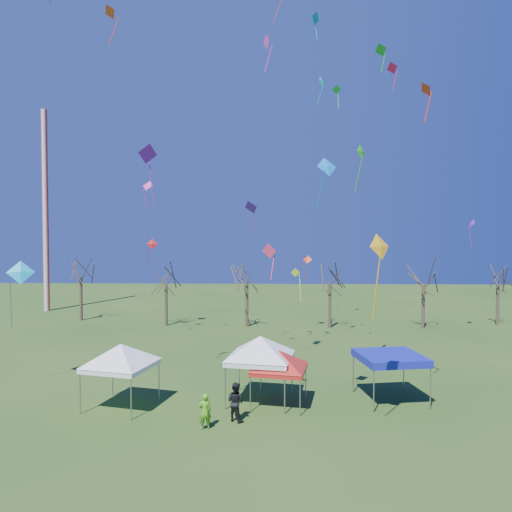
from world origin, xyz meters
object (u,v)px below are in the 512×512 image
(tree_3, at_px, (330,268))
(tent_blue, at_px, (390,358))
(tree_0, at_px, (81,262))
(person_green, at_px, (205,411))
(tree_2, at_px, (247,265))
(tent_white_mid, at_px, (260,340))
(tent_white_west, at_px, (121,348))
(tree_5, at_px, (498,270))
(tree_1, at_px, (166,270))
(tree_4, at_px, (424,268))
(person_dark, at_px, (236,402))
(radio_mast, at_px, (45,211))
(tent_red, at_px, (279,354))

(tree_3, relative_size, tent_blue, 2.09)
(tree_0, bearing_deg, person_green, -57.84)
(tree_2, bearing_deg, tent_white_mid, -85.04)
(tree_2, bearing_deg, tent_white_west, -103.58)
(tent_white_mid, distance_m, person_green, 5.17)
(tree_3, xyz_separation_m, tree_5, (17.69, 2.02, -0.35))
(tree_1, bearing_deg, tent_white_west, -82.77)
(tree_1, bearing_deg, tree_4, -1.42)
(tent_white_west, xyz_separation_m, person_dark, (6.21, -1.67, -2.19))
(tree_0, distance_m, tent_white_mid, 32.12)
(tree_5, bearing_deg, tree_0, 178.31)
(tree_4, bearing_deg, radio_mast, 167.01)
(tree_4, relative_size, tent_red, 2.06)
(tree_0, distance_m, tree_4, 36.36)
(tent_blue, bearing_deg, tree_3, 91.63)
(tree_0, height_order, tree_4, tree_0)
(tree_2, relative_size, tree_5, 1.10)
(person_dark, height_order, person_green, person_dark)
(tree_2, bearing_deg, tent_red, -82.56)
(tree_3, distance_m, person_dark, 25.76)
(tent_blue, relative_size, person_dark, 2.00)
(radio_mast, relative_size, tent_blue, 6.59)
(tree_4, height_order, tent_white_west, tree_4)
(tree_4, xyz_separation_m, tent_red, (-14.82, -21.83, -3.29))
(radio_mast, distance_m, tent_white_west, 39.23)
(tent_white_west, relative_size, person_dark, 2.26)
(tent_red, bearing_deg, tree_2, 97.44)
(tree_2, height_order, tent_white_west, tree_2)
(radio_mast, bearing_deg, tree_5, -8.72)
(tent_red, height_order, person_dark, tent_red)
(tent_white_mid, bearing_deg, tree_2, 94.96)
(tree_3, bearing_deg, person_dark, -107.69)
(radio_mast, xyz_separation_m, tent_white_mid, (27.51, -31.26, -9.13))
(tree_2, height_order, tent_red, tree_2)
(tree_3, distance_m, tree_5, 17.81)
(tree_1, height_order, tree_5, tree_1)
(tree_0, xyz_separation_m, tree_2, (18.48, -3.01, -0.20))
(tent_white_west, relative_size, tent_white_mid, 0.92)
(person_green, bearing_deg, tree_3, -129.61)
(tent_white_west, distance_m, tent_red, 8.41)
(tree_2, xyz_separation_m, tent_red, (2.90, -22.21, -3.52))
(tent_red, distance_m, tent_blue, 6.17)
(tree_2, bearing_deg, tent_blue, -67.14)
(tree_0, xyz_separation_m, tree_4, (36.20, -3.38, -0.43))
(tent_white_mid, xyz_separation_m, person_green, (-2.51, -3.75, -2.53))
(tree_0, height_order, tree_3, tree_0)
(tree_0, bearing_deg, tree_3, -7.08)
(tent_white_west, distance_m, tent_blue, 14.57)
(tree_5, height_order, tent_white_mid, tree_5)
(radio_mast, bearing_deg, person_dark, -52.22)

